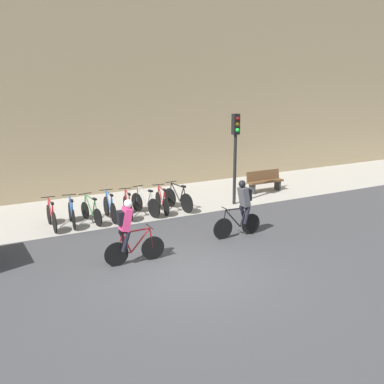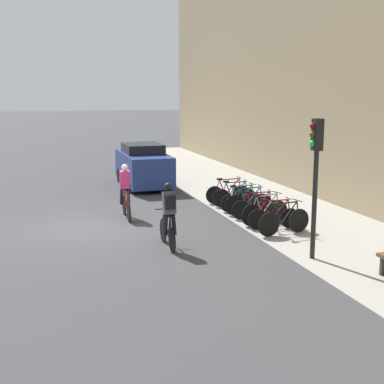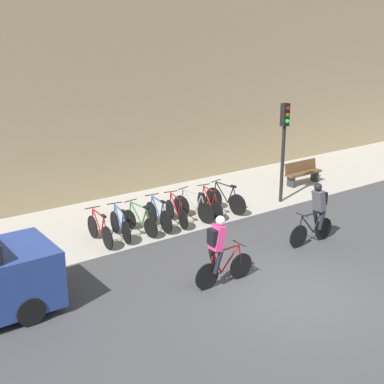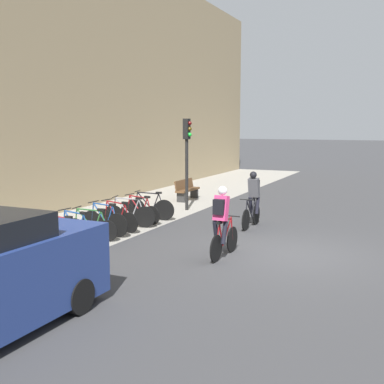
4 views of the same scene
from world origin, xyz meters
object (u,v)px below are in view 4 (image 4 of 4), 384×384
object	(u,v)px
parked_bike_6	(140,212)
cyclist_grey	(253,197)
cyclist_pink	(222,220)
traffic_light_pole	(187,147)
bench	(187,189)
parked_bike_7	(150,208)
parked_bike_3	(105,222)
parked_bike_5	(129,214)
parked_bike_2	(91,227)
parked_bike_0	(60,236)
parked_bike_4	(117,219)
parked_bike_1	(76,231)

from	to	relation	value
parked_bike_6	cyclist_grey	bearing A→B (deg)	-73.12
cyclist_pink	traffic_light_pole	bearing A→B (deg)	32.57
bench	parked_bike_7	bearing A→B (deg)	-170.61
parked_bike_3	parked_bike_5	world-z (taller)	parked_bike_3
traffic_light_pole	parked_bike_2	bearing A→B (deg)	176.45
parked_bike_0	traffic_light_pole	xyz separation A→B (m)	(6.85, -0.34, 2.00)
parked_bike_4	parked_bike_7	size ratio (longest dim) A/B	0.93
parked_bike_1	traffic_light_pole	xyz separation A→B (m)	(6.19, -0.34, 2.00)
parked_bike_2	parked_bike_3	distance (m)	0.66
cyclist_grey	bench	bearing A→B (deg)	46.46
parked_bike_6	parked_bike_7	distance (m)	0.66
cyclist_grey	parked_bike_4	size ratio (longest dim) A/B	1.09
parked_bike_3	parked_bike_5	bearing A→B (deg)	-0.06
parked_bike_7	traffic_light_pole	world-z (taller)	traffic_light_pole
cyclist_pink	parked_bike_7	size ratio (longest dim) A/B	1.02
parked_bike_2	parked_bike_4	xyz separation A→B (m)	(1.31, 0.00, 0.01)
parked_bike_4	traffic_light_pole	size ratio (longest dim) A/B	0.47
cyclist_grey	traffic_light_pole	bearing A→B (deg)	60.21
parked_bike_0	parked_bike_1	distance (m)	0.66
parked_bike_2	parked_bike_7	bearing A→B (deg)	0.03
parked_bike_6	parked_bike_7	size ratio (longest dim) A/B	0.93
cyclist_grey	parked_bike_3	world-z (taller)	cyclist_grey
cyclist_grey	parked_bike_4	xyz separation A→B (m)	(-2.39, 3.54, -0.56)
parked_bike_2	parked_bike_4	world-z (taller)	parked_bike_4
parked_bike_2	parked_bike_7	xyz separation A→B (m)	(3.29, 0.00, 0.04)
parked_bike_5	parked_bike_6	bearing A→B (deg)	-0.05
parked_bike_4	parked_bike_7	bearing A→B (deg)	0.03
cyclist_grey	parked_bike_7	world-z (taller)	cyclist_grey
cyclist_grey	parked_bike_1	distance (m)	5.65
parked_bike_7	bench	size ratio (longest dim) A/B	1.04
traffic_light_pole	parked_bike_0	bearing A→B (deg)	177.12
cyclist_pink	bench	xyz separation A→B (m)	(7.97, 4.74, -0.48)
cyclist_grey	parked_bike_6	size ratio (longest dim) A/B	1.09
cyclist_grey	parked_bike_4	world-z (taller)	cyclist_grey
parked_bike_1	parked_bike_6	bearing A→B (deg)	-0.02
parked_bike_3	parked_bike_7	size ratio (longest dim) A/B	0.95
cyclist_grey	parked_bike_7	xyz separation A→B (m)	(-0.41, 3.54, -0.53)
parked_bike_7	traffic_light_pole	distance (m)	3.01
parked_bike_5	parked_bike_6	world-z (taller)	parked_bike_5
parked_bike_4	traffic_light_pole	distance (m)	4.69
cyclist_grey	parked_bike_7	distance (m)	3.60
parked_bike_0	parked_bike_7	distance (m)	4.61
parked_bike_0	parked_bike_2	size ratio (longest dim) A/B	1.05
parked_bike_2	parked_bike_6	size ratio (longest dim) A/B	0.99
cyclist_grey	parked_bike_7	bearing A→B (deg)	96.66
parked_bike_6	cyclist_pink	bearing A→B (deg)	-125.24
cyclist_pink	cyclist_grey	size ratio (longest dim) A/B	1.00
cyclist_grey	bench	distance (m)	5.92
parked_bike_2	parked_bike_7	size ratio (longest dim) A/B	0.93
parked_bike_7	bench	xyz separation A→B (m)	(4.48, 0.74, 0.05)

